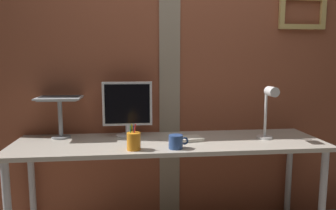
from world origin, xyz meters
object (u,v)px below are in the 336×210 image
object	(u,v)px
laptop	(61,90)
pen_cup	(134,141)
monitor	(127,106)
desk_lamp	(269,107)
coffee_mug	(176,142)

from	to	relation	value
laptop	pen_cup	xyz separation A→B (m)	(0.54, -0.47, -0.30)
monitor	pen_cup	size ratio (longest dim) A/B	2.45
desk_lamp	coffee_mug	xyz separation A→B (m)	(-0.70, -0.15, -0.20)
monitor	desk_lamp	xyz separation A→B (m)	(1.02, -0.24, 0.01)
pen_cup	coffee_mug	world-z (taller)	pen_cup
pen_cup	coffee_mug	bearing A→B (deg)	-0.08
desk_lamp	pen_cup	xyz separation A→B (m)	(-0.98, -0.15, -0.19)
desk_lamp	pen_cup	size ratio (longest dim) A/B	2.31
laptop	desk_lamp	bearing A→B (deg)	-11.66
pen_cup	desk_lamp	bearing A→B (deg)	8.88
laptop	pen_cup	size ratio (longest dim) A/B	1.93
desk_lamp	coffee_mug	distance (m)	0.74
monitor	pen_cup	bearing A→B (deg)	-83.66
laptop	pen_cup	world-z (taller)	laptop
monitor	pen_cup	world-z (taller)	monitor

